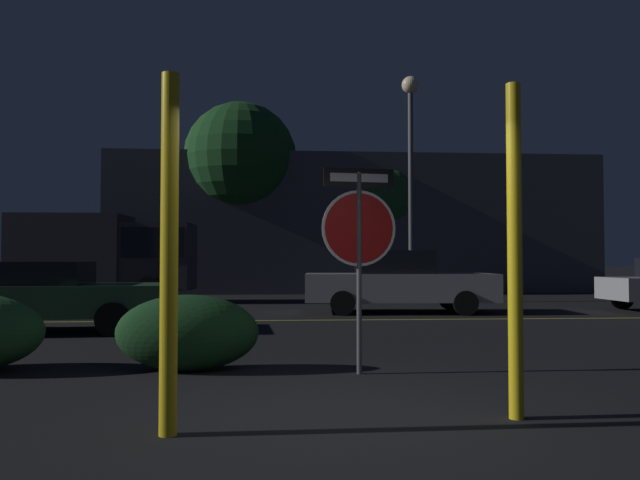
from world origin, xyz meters
TOP-DOWN VIEW (x-y plane):
  - ground_plane at (0.00, 0.00)m, footprint 260.00×260.00m
  - road_center_stripe at (0.00, 8.64)m, footprint 32.58×0.12m
  - stop_sign at (0.37, 2.08)m, footprint 0.88×0.13m
  - yellow_pole_left at (-1.41, -0.34)m, footprint 0.14×0.14m
  - yellow_pole_right at (1.40, -0.05)m, footprint 0.12×0.12m
  - hedge_bush_1 at (-1.65, 2.41)m, footprint 1.69×0.78m
  - passing_car_1 at (-4.91, 6.74)m, footprint 4.74×2.21m
  - passing_car_2 at (2.52, 10.54)m, footprint 4.95×2.22m
  - delivery_truck at (-5.84, 14.92)m, footprint 5.48×2.50m
  - street_lamp at (3.70, 14.32)m, footprint 0.56×0.56m
  - tree_0 at (-2.03, 20.39)m, footprint 4.61×4.61m
  - tree_1 at (3.91, 20.72)m, footprint 3.61×3.61m
  - building_backdrop at (2.73, 21.52)m, footprint 20.06×4.54m

SIDE VIEW (x-z plane):
  - ground_plane at x=0.00m, z-range 0.00..0.00m
  - road_center_stripe at x=0.00m, z-range 0.00..0.01m
  - hedge_bush_1 at x=-1.65m, z-range 0.00..0.91m
  - passing_car_1 at x=-4.91m, z-range 0.02..1.32m
  - passing_car_2 at x=2.52m, z-range -0.01..1.55m
  - yellow_pole_left at x=-1.41m, z-range 0.00..2.75m
  - yellow_pole_right at x=1.40m, z-range 0.00..2.81m
  - delivery_truck at x=-5.84m, z-range 0.17..2.92m
  - stop_sign at x=0.37m, z-range 0.48..2.88m
  - building_backdrop at x=2.73m, z-range 0.00..5.65m
  - tree_1 at x=3.91m, z-range 1.05..6.78m
  - street_lamp at x=3.70m, z-range 1.54..8.75m
  - tree_0 at x=-2.03m, z-range 1.58..9.38m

